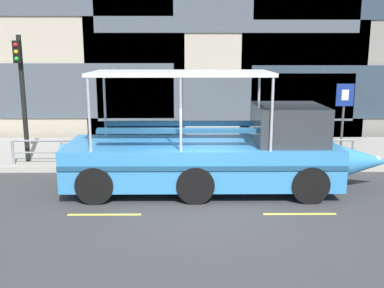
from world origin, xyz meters
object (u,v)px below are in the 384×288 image
Objects in this scene: traffic_light_pole at (22,87)px; pedestrian_near_bow at (304,126)px; parking_sign at (344,108)px; duck_tour_boat at (220,154)px.

traffic_light_pole reaches higher than pedestrian_near_bow.
parking_sign is 0.28× the size of duck_tour_boat.
parking_sign is at bearing -42.56° from pedestrian_near_bow.
parking_sign reaches higher than pedestrian_near_bow.
duck_tour_boat is at bearing -147.16° from parking_sign.
traffic_light_pole is at bearing 157.63° from duck_tour_boat.
parking_sign is 1.54× the size of pedestrian_near_bow.
duck_tour_boat reaches higher than pedestrian_near_bow.
traffic_light_pole reaches higher than duck_tour_boat.
pedestrian_near_bow is at bearing 137.44° from parking_sign.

